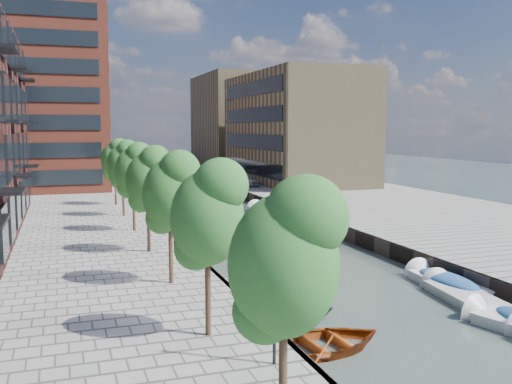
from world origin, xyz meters
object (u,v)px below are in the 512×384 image
tree_6 (115,158)px  tree_1 (207,211)px  bridge (161,175)px  motorboat_0 (442,282)px  tree_0 (284,256)px  sloop_3 (235,292)px  tree_3 (148,177)px  motorboat_4 (263,211)px  sloop_1 (277,314)px  sloop_4 (167,230)px  tree_4 (133,168)px  car (246,180)px  tree_2 (170,190)px  sloop_2 (321,351)px  tree_5 (122,162)px  motorboat_2 (458,296)px

tree_6 → tree_1: bearing=-90.0°
bridge → motorboat_0: bearing=-84.6°
tree_0 → sloop_3: (3.33, 14.79, -5.31)m
tree_0 → tree_3: 21.00m
motorboat_0 → bridge: bearing=95.4°
tree_6 → motorboat_4: tree_6 is taller
tree_1 → tree_6: size_ratio=1.00×
bridge → sloop_3: (-5.17, -53.21, -1.39)m
tree_3 → motorboat_4: tree_3 is taller
sloop_1 → sloop_4: sloop_1 is taller
tree_4 → car: bearing=57.5°
tree_2 → tree_4: bearing=90.0°
tree_3 → sloop_2: tree_3 is taller
tree_5 → motorboat_2: bearing=-61.9°
bridge → tree_3: bearing=-100.3°
tree_4 → sloop_1: 18.28m
bridge → tree_0: (-8.50, -68.00, 3.92)m
tree_1 → sloop_2: (4.15, -0.33, -5.31)m
bridge → sloop_2: size_ratio=2.57×
tree_0 → motorboat_4: size_ratio=1.09×
tree_4 → sloop_2: tree_4 is taller
tree_2 → tree_4: 14.00m
sloop_1 → motorboat_4: bearing=6.1°
tree_3 → sloop_3: size_ratio=1.31×
tree_0 → sloop_3: 16.07m
tree_1 → tree_4: 21.00m
sloop_1 → tree_0: bearing=-175.9°
bridge → tree_0: tree_0 is taller
bridge → sloop_3: bearing=-95.6°
tree_1 → car: tree_1 is taller
sloop_3 → sloop_1: bearing=-159.2°
tree_0 → bridge: bearing=82.9°
tree_1 → sloop_4: 26.49m
tree_2 → sloop_4: 19.75m
bridge → tree_6: 27.63m
motorboat_2 → tree_1: bearing=-165.4°
motorboat_4 → car: size_ratio=1.25×
tree_6 → car: 20.50m
tree_2 → sloop_1: size_ratio=1.23×
tree_2 → motorboat_4: (13.39, 25.01, -5.09)m
sloop_1 → motorboat_4: size_ratio=0.89×
sloop_2 → sloop_3: size_ratio=1.11×
tree_2 → sloop_1: bearing=-36.5°
tree_3 → sloop_3: bearing=-61.8°
tree_5 → tree_2: bearing=-90.0°
sloop_1 → sloop_4: 21.81m
tree_4 → motorboat_4: size_ratio=1.09×
tree_6 → motorboat_2: size_ratio=1.09×
sloop_3 → motorboat_4: size_ratio=0.84×
tree_4 → tree_5: same height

